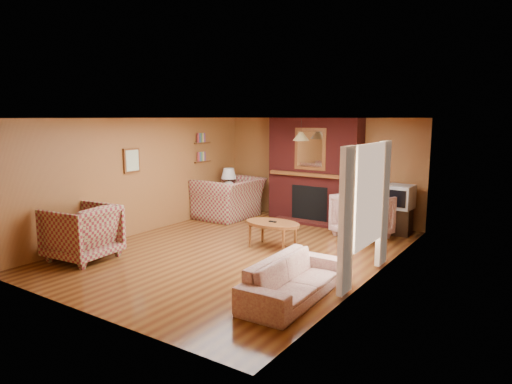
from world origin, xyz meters
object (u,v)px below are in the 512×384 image
Objects in this scene: side_table at (229,203)px; table_lamp at (229,179)px; fireplace at (314,171)px; coffee_table at (273,225)px; plaid_loveseat at (229,198)px; crt_tv at (399,197)px; floral_sofa at (294,279)px; plaid_armchair at (82,232)px; tv_stand at (398,221)px; floral_armchair at (362,216)px.

table_lamp is at bearing 90.00° from side_table.
coffee_table is at bearing -80.88° from fireplace.
crt_tv reaches higher than plaid_loveseat.
floral_sofa is at bearing -66.55° from fireplace.
plaid_loveseat is at bearing -155.06° from fireplace.
plaid_armchair is 1.66× the size of table_lamp.
plaid_loveseat is 1.42× the size of plaid_armchair.
fireplace is 2.19m from table_lamp.
coffee_table is at bearing 53.80° from plaid_loveseat.
fireplace reaches higher than floral_sofa.
fireplace is 4.46× the size of side_table.
tv_stand is at bearing 99.56° from plaid_loveseat.
fireplace is at bearing 174.70° from crt_tv.
floral_armchair is at bearing -28.19° from fireplace.
crt_tv reaches higher than coffee_table.
crt_tv reaches higher than plaid_armchair.
floral_sofa is 3.46× the size of side_table.
floral_sofa reaches higher than side_table.
table_lamp is 1.12× the size of crt_tv.
floral_sofa is 1.92× the size of floral_armchair.
floral_armchair is 0.89× the size of coffee_table.
tv_stand is 0.52m from crt_tv.
table_lamp is (-4.00, 3.85, 0.61)m from floral_sofa.
plaid_armchair is 4.38m from table_lamp.
side_table is at bearing 176.22° from plaid_armchair.
plaid_loveseat is 0.46m from side_table.
floral_sofa is 3.40× the size of tv_stand.
plaid_loveseat is at bearing 172.83° from plaid_armchair.
floral_sofa is 3.36× the size of crt_tv.
plaid_armchair is 1.07× the size of floral_armchair.
table_lamp is at bearing -178.24° from tv_stand.
plaid_loveseat reaches higher than floral_armchair.
floral_sofa is at bearing -92.05° from crt_tv.
tv_stand is (3.90, 0.68, -0.21)m from plaid_loveseat.
floral_armchair reaches higher than coffee_table.
floral_armchair is 3.61m from side_table.
fireplace reaches higher than floral_armchair.
fireplace is 2.21× the size of coffee_table.
tv_stand is (0.15, 4.20, 0.00)m from floral_sofa.
plaid_loveseat reaches higher than coffee_table.
fireplace is 2.63m from coffee_table.
tv_stand is at bearing 54.42° from coffee_table.
table_lamp is 1.14× the size of tv_stand.
coffee_table is 2.02× the size of side_table.
plaid_armchair is at bearing -1.69° from plaid_loveseat.
floral_sofa is (3.75, -3.52, -0.21)m from plaid_loveseat.
floral_sofa is 5.55m from side_table.
table_lamp reaches higher than plaid_loveseat.
crt_tv is (4.15, 0.34, -0.09)m from table_lamp.
table_lamp is (-2.10, -0.53, -0.30)m from fireplace.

